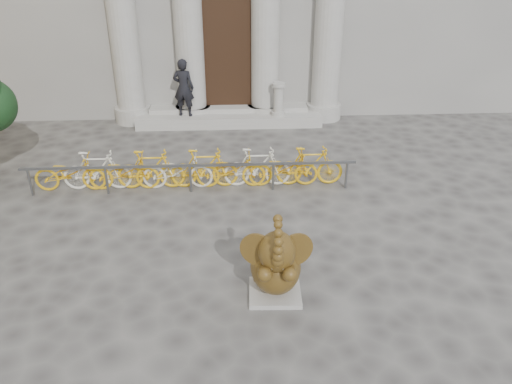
{
  "coord_description": "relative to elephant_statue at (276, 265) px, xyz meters",
  "views": [
    {
      "loc": [
        0.06,
        -6.34,
        5.62
      ],
      "look_at": [
        0.51,
        2.32,
        1.1
      ],
      "focal_mm": 35.0,
      "sensor_mm": 36.0,
      "label": 1
    }
  ],
  "objects": [
    {
      "name": "ground",
      "position": [
        -0.75,
        -0.5,
        -0.65
      ],
      "size": [
        80.0,
        80.0,
        0.0
      ],
      "primitive_type": "plane",
      "color": "#474442",
      "rests_on": "ground"
    },
    {
      "name": "entrance_steps",
      "position": [
        -0.75,
        8.9,
        -0.47
      ],
      "size": [
        6.0,
        1.2,
        0.36
      ],
      "primitive_type": "cube",
      "color": "#A8A59E",
      "rests_on": "ground"
    },
    {
      "name": "elephant_statue",
      "position": [
        0.0,
        0.0,
        0.0
      ],
      "size": [
        1.2,
        1.33,
        1.79
      ],
      "rotation": [
        0.0,
        0.0,
        -0.04
      ],
      "color": "#A8A59E",
      "rests_on": "ground"
    },
    {
      "name": "bike_rack",
      "position": [
        -1.72,
        4.29,
        -0.15
      ],
      "size": [
        8.0,
        0.53,
        1.0
      ],
      "color": "slate",
      "rests_on": "ground"
    },
    {
      "name": "pedestrian",
      "position": [
        -2.17,
        8.75,
        0.62
      ],
      "size": [
        0.74,
        0.57,
        1.82
      ],
      "primitive_type": "imported",
      "rotation": [
        0.0,
        0.0,
        2.92
      ],
      "color": "black",
      "rests_on": "entrance_steps"
    },
    {
      "name": "balustrade_post",
      "position": [
        0.83,
        8.6,
        0.2
      ],
      "size": [
        0.43,
        0.43,
        1.06
      ],
      "color": "#A8A59E",
      "rests_on": "entrance_steps"
    }
  ]
}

